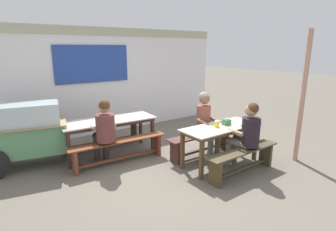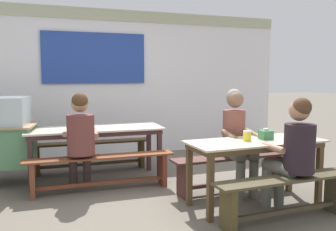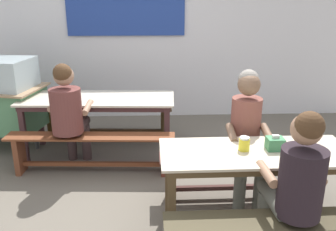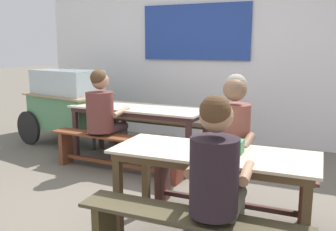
{
  "view_description": "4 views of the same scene",
  "coord_description": "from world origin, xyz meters",
  "px_view_note": "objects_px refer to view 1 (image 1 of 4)",
  "views": [
    {
      "loc": [
        -2.69,
        -3.7,
        2.14
      ],
      "look_at": [
        0.34,
        0.6,
        0.8
      ],
      "focal_mm": 28.43,
      "sensor_mm": 36.0,
      "label": 1
    },
    {
      "loc": [
        -1.6,
        -3.89,
        1.49
      ],
      "look_at": [
        0.17,
        0.67,
        0.93
      ],
      "focal_mm": 39.39,
      "sensor_mm": 36.0,
      "label": 2
    },
    {
      "loc": [
        -0.04,
        -3.12,
        1.97
      ],
      "look_at": [
        0.11,
        0.39,
        0.77
      ],
      "focal_mm": 38.97,
      "sensor_mm": 36.0,
      "label": 3
    },
    {
      "loc": [
        1.55,
        -3.08,
        1.54
      ],
      "look_at": [
        0.0,
        0.51,
        0.8
      ],
      "focal_mm": 39.21,
      "sensor_mm": 36.0,
      "label": 4
    }
  ],
  "objects_px": {
    "condiment_jar": "(217,124)",
    "wooden_support_post": "(303,98)",
    "bench_near_front": "(243,158)",
    "dining_table_near": "(221,131)",
    "bench_near_back": "(201,141)",
    "dining_table_far": "(108,123)",
    "tissue_box": "(226,122)",
    "bench_far_back": "(101,133)",
    "food_cart": "(27,131)",
    "person_near_front": "(246,132)",
    "bench_far_front": "(119,148)",
    "person_right_near_table": "(206,121)",
    "person_left_back_turned": "(104,128)"
  },
  "relations": [
    {
      "from": "bench_near_back",
      "to": "food_cart",
      "type": "height_order",
      "value": "food_cart"
    },
    {
      "from": "bench_near_front",
      "to": "wooden_support_post",
      "type": "bearing_deg",
      "value": -8.07
    },
    {
      "from": "dining_table_far",
      "to": "tissue_box",
      "type": "height_order",
      "value": "tissue_box"
    },
    {
      "from": "bench_near_back",
      "to": "person_near_front",
      "type": "distance_m",
      "value": 1.06
    },
    {
      "from": "bench_far_front",
      "to": "person_near_front",
      "type": "distance_m",
      "value": 2.33
    },
    {
      "from": "tissue_box",
      "to": "condiment_jar",
      "type": "xyz_separation_m",
      "value": [
        -0.26,
        -0.01,
        0.0
      ]
    },
    {
      "from": "person_right_near_table",
      "to": "condiment_jar",
      "type": "relative_size",
      "value": 11.34
    },
    {
      "from": "dining_table_near",
      "to": "tissue_box",
      "type": "height_order",
      "value": "tissue_box"
    },
    {
      "from": "food_cart",
      "to": "tissue_box",
      "type": "bearing_deg",
      "value": -31.83
    },
    {
      "from": "bench_far_back",
      "to": "bench_near_back",
      "type": "relative_size",
      "value": 1.17
    },
    {
      "from": "wooden_support_post",
      "to": "tissue_box",
      "type": "bearing_deg",
      "value": 148.25
    },
    {
      "from": "dining_table_far",
      "to": "bench_near_back",
      "type": "xyz_separation_m",
      "value": [
        1.5,
        -1.11,
        -0.36
      ]
    },
    {
      "from": "dining_table_far",
      "to": "bench_far_back",
      "type": "xyz_separation_m",
      "value": [
        0.03,
        0.53,
        -0.36
      ]
    },
    {
      "from": "bench_near_back",
      "to": "person_left_back_turned",
      "type": "relative_size",
      "value": 1.23
    },
    {
      "from": "person_right_near_table",
      "to": "person_near_front",
      "type": "distance_m",
      "value": 0.9
    },
    {
      "from": "bench_near_front",
      "to": "food_cart",
      "type": "height_order",
      "value": "food_cart"
    },
    {
      "from": "dining_table_far",
      "to": "person_near_front",
      "type": "relative_size",
      "value": 1.5
    },
    {
      "from": "bench_far_back",
      "to": "person_right_near_table",
      "type": "bearing_deg",
      "value": -48.44
    },
    {
      "from": "bench_far_front",
      "to": "bench_near_back",
      "type": "xyz_separation_m",
      "value": [
        1.53,
        -0.58,
        0.01
      ]
    },
    {
      "from": "bench_near_back",
      "to": "condiment_jar",
      "type": "distance_m",
      "value": 0.71
    },
    {
      "from": "bench_near_front",
      "to": "condiment_jar",
      "type": "relative_size",
      "value": 13.57
    },
    {
      "from": "condiment_jar",
      "to": "wooden_support_post",
      "type": "xyz_separation_m",
      "value": [
        1.46,
        -0.74,
        0.43
      ]
    },
    {
      "from": "person_near_front",
      "to": "dining_table_far",
      "type": "bearing_deg",
      "value": 128.71
    },
    {
      "from": "wooden_support_post",
      "to": "person_near_front",
      "type": "bearing_deg",
      "value": 167.12
    },
    {
      "from": "condiment_jar",
      "to": "wooden_support_post",
      "type": "distance_m",
      "value": 1.69
    },
    {
      "from": "dining_table_near",
      "to": "person_right_near_table",
      "type": "relative_size",
      "value": 1.2
    },
    {
      "from": "person_left_back_turned",
      "to": "person_right_near_table",
      "type": "xyz_separation_m",
      "value": [
        1.81,
        -0.74,
        0.01
      ]
    },
    {
      "from": "bench_near_front",
      "to": "bench_far_front",
      "type": "bearing_deg",
      "value": 133.31
    },
    {
      "from": "bench_far_front",
      "to": "wooden_support_post",
      "type": "height_order",
      "value": "wooden_support_post"
    },
    {
      "from": "wooden_support_post",
      "to": "bench_far_back",
      "type": "bearing_deg",
      "value": 134.59
    },
    {
      "from": "food_cart",
      "to": "wooden_support_post",
      "type": "xyz_separation_m",
      "value": [
        4.29,
        -2.66,
        0.55
      ]
    },
    {
      "from": "person_left_back_turned",
      "to": "person_near_front",
      "type": "xyz_separation_m",
      "value": [
        1.93,
        -1.63,
        -0.01
      ]
    },
    {
      "from": "bench_near_back",
      "to": "person_near_front",
      "type": "xyz_separation_m",
      "value": [
        0.16,
        -0.97,
        0.41
      ]
    },
    {
      "from": "dining_table_far",
      "to": "tissue_box",
      "type": "xyz_separation_m",
      "value": [
        1.66,
        -1.61,
        0.13
      ]
    },
    {
      "from": "tissue_box",
      "to": "wooden_support_post",
      "type": "relative_size",
      "value": 0.05
    },
    {
      "from": "bench_far_back",
      "to": "dining_table_far",
      "type": "bearing_deg",
      "value": -93.08
    },
    {
      "from": "dining_table_far",
      "to": "food_cart",
      "type": "bearing_deg",
      "value": 167.79
    },
    {
      "from": "bench_far_back",
      "to": "bench_far_front",
      "type": "xyz_separation_m",
      "value": [
        -0.06,
        -1.05,
        -0.0
      ]
    },
    {
      "from": "dining_table_near",
      "to": "bench_near_back",
      "type": "relative_size",
      "value": 1.01
    },
    {
      "from": "dining_table_near",
      "to": "bench_near_back",
      "type": "xyz_separation_m",
      "value": [
        -0.0,
        0.53,
        -0.35
      ]
    },
    {
      "from": "condiment_jar",
      "to": "bench_far_front",
      "type": "bearing_deg",
      "value": 142.86
    },
    {
      "from": "person_near_front",
      "to": "dining_table_near",
      "type": "bearing_deg",
      "value": 109.5
    },
    {
      "from": "bench_near_front",
      "to": "person_right_near_table",
      "type": "relative_size",
      "value": 1.2
    },
    {
      "from": "tissue_box",
      "to": "wooden_support_post",
      "type": "xyz_separation_m",
      "value": [
        1.2,
        -0.74,
        0.44
      ]
    },
    {
      "from": "wooden_support_post",
      "to": "bench_near_front",
      "type": "bearing_deg",
      "value": 171.93
    },
    {
      "from": "dining_table_near",
      "to": "person_near_front",
      "type": "height_order",
      "value": "person_near_front"
    },
    {
      "from": "bench_near_back",
      "to": "person_left_back_turned",
      "type": "height_order",
      "value": "person_left_back_turned"
    },
    {
      "from": "wooden_support_post",
      "to": "bench_far_front",
      "type": "bearing_deg",
      "value": 147.74
    },
    {
      "from": "condiment_jar",
      "to": "food_cart",
      "type": "bearing_deg",
      "value": 145.85
    },
    {
      "from": "bench_far_front",
      "to": "bench_near_front",
      "type": "relative_size",
      "value": 1.21
    }
  ]
}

